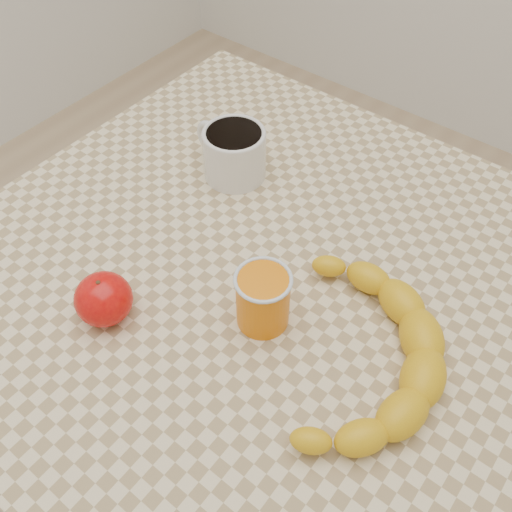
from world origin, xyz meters
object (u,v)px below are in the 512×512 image
Objects in this scene: orange_juice_glass at (263,299)px; apple at (104,299)px; coffee_mug at (233,151)px; table at (256,304)px; banana at (363,352)px.

orange_juice_glass reaches higher than apple.
orange_juice_glass is at bearing 36.19° from apple.
coffee_mug reaches higher than apple.
orange_juice_glass is (0.20, -0.19, -0.00)m from coffee_mug.
table is 2.16× the size of banana.
coffee_mug is (-0.14, 0.13, 0.13)m from table.
apple reaches higher than banana.
banana is at bearing -27.19° from coffee_mug.
apple is at bearing -143.81° from orange_juice_glass.
table is 0.23m from coffee_mug.
table is at bearing 148.41° from banana.
table is 9.90× the size of apple.
orange_juice_glass is 0.22× the size of banana.
orange_juice_glass reaches higher than table.
apple is at bearing -118.54° from table.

